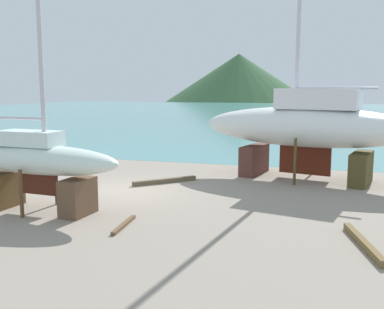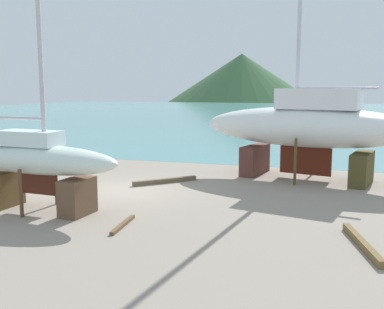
{
  "view_description": "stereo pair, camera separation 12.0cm",
  "coord_description": "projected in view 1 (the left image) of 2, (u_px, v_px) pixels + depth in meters",
  "views": [
    {
      "loc": [
        7.59,
        -16.22,
        4.09
      ],
      "look_at": [
        2.63,
        0.43,
        1.51
      ],
      "focal_mm": 42.09,
      "sensor_mm": 36.0,
      "label": 1
    },
    {
      "loc": [
        7.71,
        -16.19,
        4.09
      ],
      "look_at": [
        2.63,
        0.43,
        1.51
      ],
      "focal_mm": 42.09,
      "sensor_mm": 36.0,
      "label": 2
    }
  ],
  "objects": [
    {
      "name": "ground_plane",
      "position": [
        81.0,
        213.0,
        14.78
      ],
      "size": [
        42.54,
        42.54,
        0.0
      ],
      "primitive_type": "plane",
      "color": "gray"
    },
    {
      "name": "sea_water",
      "position": [
        277.0,
        114.0,
        72.52
      ],
      "size": [
        132.33,
        100.55,
        0.01
      ],
      "primitive_type": "cube",
      "color": "teal",
      "rests_on": "ground"
    },
    {
      "name": "headland_hill",
      "position": [
        238.0,
        99.0,
        166.81
      ],
      "size": [
        102.53,
        102.53,
        33.05
      ],
      "primitive_type": "cone",
      "color": "#305531",
      "rests_on": "ground"
    },
    {
      "name": "sailboat_far_slipway",
      "position": [
        38.0,
        162.0,
        14.91
      ],
      "size": [
        6.15,
        2.04,
        9.06
      ],
      "rotation": [
        0.0,
        0.0,
        -0.08
      ],
      "color": "brown",
      "rests_on": "ground"
    },
    {
      "name": "sailboat_small_center",
      "position": [
        307.0,
        126.0,
        20.08
      ],
      "size": [
        10.08,
        4.86,
        15.07
      ],
      "rotation": [
        0.0,
        0.0,
        2.92
      ],
      "color": "#562F29",
      "rests_on": "ground"
    },
    {
      "name": "timber_long_aft",
      "position": [
        165.0,
        181.0,
        19.48
      ],
      "size": [
        2.26,
        2.18,
        0.19
      ],
      "primitive_type": "cube",
      "rotation": [
        0.0,
        0.0,
        0.77
      ],
      "color": "brown",
      "rests_on": "ground"
    },
    {
      "name": "timber_plank_far",
      "position": [
        363.0,
        243.0,
        11.67
      ],
      "size": [
        0.88,
        2.9,
        0.19
      ],
      "primitive_type": "cube",
      "rotation": [
        0.0,
        0.0,
        1.81
      ],
      "color": "brown",
      "rests_on": "ground"
    },
    {
      "name": "timber_short_cross",
      "position": [
        124.0,
        225.0,
        13.39
      ],
      "size": [
        0.29,
        1.79,
        0.1
      ],
      "primitive_type": "cube",
      "rotation": [
        0.0,
        0.0,
        1.66
      ],
      "color": "brown",
      "rests_on": "ground"
    }
  ]
}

